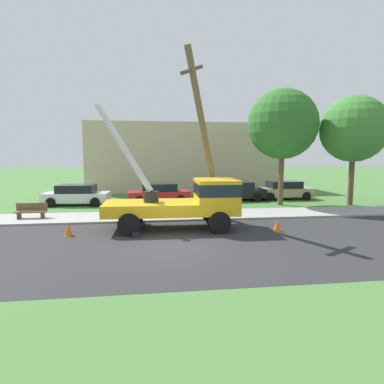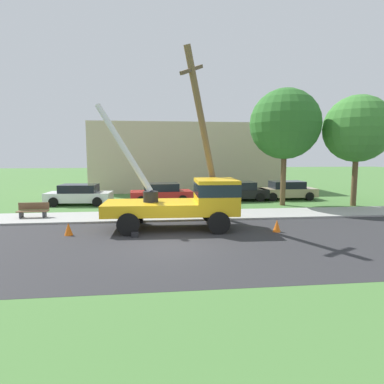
{
  "view_description": "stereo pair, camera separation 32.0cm",
  "coord_description": "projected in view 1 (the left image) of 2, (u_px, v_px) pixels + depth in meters",
  "views": [
    {
      "loc": [
        -0.94,
        -12.39,
        3.55
      ],
      "look_at": [
        1.2,
        3.57,
        1.65
      ],
      "focal_mm": 30.47,
      "sensor_mm": 36.0,
      "label": 1
    },
    {
      "loc": [
        -0.62,
        -12.43,
        3.55
      ],
      "look_at": [
        1.2,
        3.57,
        1.65
      ],
      "focal_mm": 30.47,
      "sensor_mm": 36.0,
      "label": 2
    }
  ],
  "objects": [
    {
      "name": "parked_sedan_white",
      "position": [
        77.0,
        195.0,
        22.59
      ],
      "size": [
        4.52,
        2.23,
        1.42
      ],
      "color": "silver",
      "rests_on": "ground"
    },
    {
      "name": "traffic_cone_curbside",
      "position": [
        213.0,
        217.0,
        16.91
      ],
      "size": [
        0.36,
        0.36,
        0.56
      ],
      "primitive_type": "cone",
      "color": "orange",
      "rests_on": "ground"
    },
    {
      "name": "park_bench",
      "position": [
        31.0,
        211.0,
        17.54
      ],
      "size": [
        1.6,
        0.45,
        0.9
      ],
      "color": "brown",
      "rests_on": "ground"
    },
    {
      "name": "utility_truck",
      "position": [
        189.0,
        199.0,
        15.42
      ],
      "size": [
        6.76,
        3.21,
        5.98
      ],
      "color": "gold",
      "rests_on": "ground"
    },
    {
      "name": "ground_plane",
      "position": [
        161.0,
        201.0,
        24.55
      ],
      "size": [
        120.0,
        120.0,
        0.0
      ],
      "primitive_type": "plane",
      "color": "#477538"
    },
    {
      "name": "lowrise_building_backdrop",
      "position": [
        183.0,
        157.0,
        32.28
      ],
      "size": [
        18.0,
        6.0,
        6.4
      ],
      "primitive_type": "cube",
      "color": "#C6B293",
      "rests_on": "ground"
    },
    {
      "name": "parked_sedan_red",
      "position": [
        159.0,
        193.0,
        23.58
      ],
      "size": [
        4.51,
        2.21,
        1.42
      ],
      "color": "#B21E1E",
      "rests_on": "ground"
    },
    {
      "name": "traffic_cone_ahead",
      "position": [
        277.0,
        225.0,
        14.92
      ],
      "size": [
        0.36,
        0.36,
        0.56
      ],
      "primitive_type": "cone",
      "color": "orange",
      "rests_on": "ground"
    },
    {
      "name": "sidewalk_strip",
      "position": [
        166.0,
        216.0,
        18.48
      ],
      "size": [
        80.0,
        2.92,
        0.1
      ],
      "primitive_type": "cube",
      "color": "#9E9E99",
      "rests_on": "ground"
    },
    {
      "name": "traffic_cone_behind",
      "position": [
        69.0,
        230.0,
        14.11
      ],
      "size": [
        0.36,
        0.36,
        0.56
      ],
      "primitive_type": "cone",
      "color": "orange",
      "rests_on": "ground"
    },
    {
      "name": "leaning_utility_pole",
      "position": [
        205.0,
        138.0,
        16.24
      ],
      "size": [
        2.69,
        3.15,
        8.5
      ],
      "color": "brown",
      "rests_on": "ground"
    },
    {
      "name": "roadside_tree_near",
      "position": [
        354.0,
        129.0,
        21.97
      ],
      "size": [
        4.45,
        4.45,
        7.43
      ],
      "color": "brown",
      "rests_on": "ground"
    },
    {
      "name": "roadside_tree_far",
      "position": [
        283.0,
        124.0,
        22.07
      ],
      "size": [
        4.73,
        4.73,
        7.91
      ],
      "color": "brown",
      "rests_on": "ground"
    },
    {
      "name": "road_asphalt",
      "position": [
        174.0,
        245.0,
        12.74
      ],
      "size": [
        80.0,
        8.75,
        0.01
      ],
      "primitive_type": "cube",
      "color": "#2B2B2D",
      "rests_on": "ground"
    },
    {
      "name": "parked_sedan_tan",
      "position": [
        284.0,
        190.0,
        25.6
      ],
      "size": [
        4.4,
        2.02,
        1.42
      ],
      "color": "tan",
      "rests_on": "ground"
    },
    {
      "name": "parked_sedan_black",
      "position": [
        235.0,
        191.0,
        24.84
      ],
      "size": [
        4.47,
        2.14,
        1.42
      ],
      "color": "black",
      "rests_on": "ground"
    }
  ]
}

